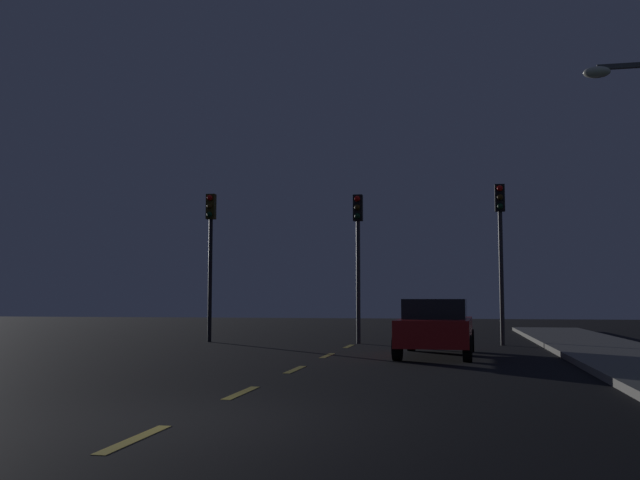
% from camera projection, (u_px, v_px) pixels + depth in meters
% --- Properties ---
extents(ground_plane, '(80.00, 80.00, 0.00)m').
position_uv_depth(ground_plane, '(301.00, 367.00, 15.54)').
color(ground_plane, black).
extents(lane_stripe_nearest, '(0.16, 1.60, 0.01)m').
position_uv_depth(lane_stripe_nearest, '(135.00, 439.00, 7.52)').
color(lane_stripe_nearest, '#EACC4C').
rests_on(lane_stripe_nearest, ground_plane).
extents(lane_stripe_second, '(0.16, 1.60, 0.01)m').
position_uv_depth(lane_stripe_second, '(241.00, 393.00, 11.24)').
color(lane_stripe_second, '#EACC4C').
rests_on(lane_stripe_second, ground_plane).
extents(lane_stripe_third, '(0.16, 1.60, 0.01)m').
position_uv_depth(lane_stripe_third, '(295.00, 369.00, 14.96)').
color(lane_stripe_third, '#EACC4C').
rests_on(lane_stripe_third, ground_plane).
extents(lane_stripe_fourth, '(0.16, 1.60, 0.01)m').
position_uv_depth(lane_stripe_fourth, '(327.00, 355.00, 18.67)').
color(lane_stripe_fourth, '#EACC4C').
rests_on(lane_stripe_fourth, ground_plane).
extents(lane_stripe_fifth, '(0.16, 1.60, 0.01)m').
position_uv_depth(lane_stripe_fifth, '(349.00, 346.00, 22.39)').
color(lane_stripe_fifth, '#EACC4C').
rests_on(lane_stripe_fifth, ground_plane).
extents(traffic_signal_left, '(0.32, 0.38, 5.24)m').
position_uv_depth(traffic_signal_left, '(210.00, 238.00, 25.01)').
color(traffic_signal_left, black).
rests_on(traffic_signal_left, ground_plane).
extents(traffic_signal_center, '(0.32, 0.38, 5.06)m').
position_uv_depth(traffic_signal_center, '(358.00, 239.00, 24.00)').
color(traffic_signal_center, '#2D2D30').
rests_on(traffic_signal_center, ground_plane).
extents(traffic_signal_right, '(0.32, 0.38, 5.28)m').
position_uv_depth(traffic_signal_right, '(501.00, 233.00, 23.11)').
color(traffic_signal_right, '#2D2D30').
rests_on(traffic_signal_right, ground_plane).
extents(car_stopped_ahead, '(2.04, 4.55, 1.50)m').
position_uv_depth(car_stopped_ahead, '(436.00, 327.00, 18.60)').
color(car_stopped_ahead, '#B21919').
rests_on(car_stopped_ahead, ground_plane).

